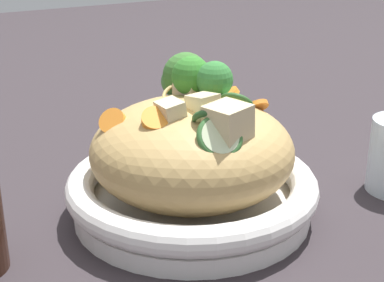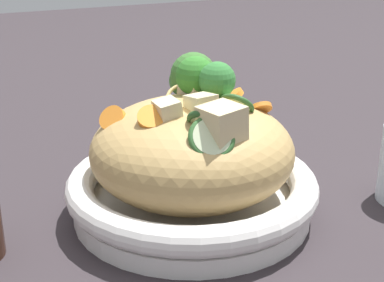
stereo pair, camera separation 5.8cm
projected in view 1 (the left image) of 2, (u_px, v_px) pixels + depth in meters
name	position (u px, v px, depth m)	size (l,w,h in m)	color
ground_plane	(192.00, 212.00, 0.61)	(3.00, 3.00, 0.00)	#30292D
serving_bowl	(192.00, 192.00, 0.60)	(0.26, 0.26, 0.05)	white
noodle_heap	(192.00, 150.00, 0.59)	(0.21, 0.21, 0.11)	tan
broccoli_florets	(190.00, 78.00, 0.62)	(0.13, 0.08, 0.07)	#9EBD70
carrot_coins	(186.00, 110.00, 0.57)	(0.08, 0.18, 0.04)	orange
zucchini_slices	(222.00, 122.00, 0.53)	(0.10, 0.10, 0.04)	beige
chicken_chunks	(205.00, 107.00, 0.55)	(0.14, 0.09, 0.04)	beige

